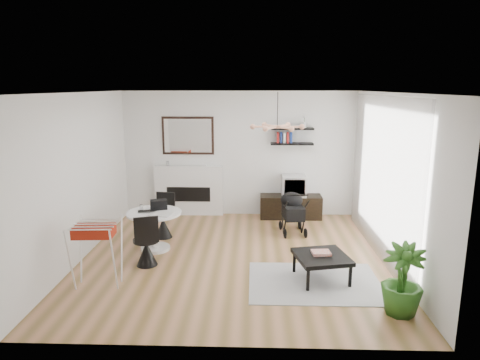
{
  "coord_description": "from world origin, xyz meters",
  "views": [
    {
      "loc": [
        0.32,
        -6.67,
        2.8
      ],
      "look_at": [
        0.09,
        0.4,
        1.24
      ],
      "focal_mm": 32.0,
      "sensor_mm": 36.0,
      "label": 1
    }
  ],
  "objects_px": {
    "tv_console": "(291,207)",
    "drying_rack": "(97,253)",
    "crt_tv": "(294,186)",
    "potted_plant": "(402,280)",
    "coffee_table": "(322,258)",
    "dining_table": "(154,225)",
    "stroller": "(293,214)",
    "fireplace": "(189,184)"
  },
  "relations": [
    {
      "from": "crt_tv",
      "to": "potted_plant",
      "type": "relative_size",
      "value": 0.56
    },
    {
      "from": "crt_tv",
      "to": "stroller",
      "type": "xyz_separation_m",
      "value": [
        -0.1,
        -0.96,
        -0.34
      ]
    },
    {
      "from": "tv_console",
      "to": "crt_tv",
      "type": "height_order",
      "value": "crt_tv"
    },
    {
      "from": "tv_console",
      "to": "drying_rack",
      "type": "distance_m",
      "value": 4.51
    },
    {
      "from": "fireplace",
      "to": "crt_tv",
      "type": "bearing_deg",
      "value": -4.15
    },
    {
      "from": "tv_console",
      "to": "drying_rack",
      "type": "height_order",
      "value": "drying_rack"
    },
    {
      "from": "fireplace",
      "to": "tv_console",
      "type": "xyz_separation_m",
      "value": [
        2.23,
        -0.16,
        -0.44
      ]
    },
    {
      "from": "dining_table",
      "to": "stroller",
      "type": "bearing_deg",
      "value": 21.79
    },
    {
      "from": "potted_plant",
      "to": "stroller",
      "type": "bearing_deg",
      "value": 109.84
    },
    {
      "from": "drying_rack",
      "to": "tv_console",
      "type": "bearing_deg",
      "value": 44.15
    },
    {
      "from": "coffee_table",
      "to": "fireplace",
      "type": "bearing_deg",
      "value": 127.03
    },
    {
      "from": "coffee_table",
      "to": "crt_tv",
      "type": "bearing_deg",
      "value": 92.63
    },
    {
      "from": "tv_console",
      "to": "potted_plant",
      "type": "bearing_deg",
      "value": -75.31
    },
    {
      "from": "coffee_table",
      "to": "drying_rack",
      "type": "bearing_deg",
      "value": -174.75
    },
    {
      "from": "crt_tv",
      "to": "drying_rack",
      "type": "height_order",
      "value": "drying_rack"
    },
    {
      "from": "dining_table",
      "to": "fireplace",
      "type": "bearing_deg",
      "value": 82.3
    },
    {
      "from": "coffee_table",
      "to": "dining_table",
      "type": "bearing_deg",
      "value": 157.9
    },
    {
      "from": "tv_console",
      "to": "stroller",
      "type": "height_order",
      "value": "stroller"
    },
    {
      "from": "dining_table",
      "to": "potted_plant",
      "type": "xyz_separation_m",
      "value": [
        3.56,
        -2.03,
        0.0
      ]
    },
    {
      "from": "drying_rack",
      "to": "dining_table",
      "type": "bearing_deg",
      "value": 66.54
    },
    {
      "from": "crt_tv",
      "to": "drying_rack",
      "type": "bearing_deg",
      "value": -132.53
    },
    {
      "from": "tv_console",
      "to": "dining_table",
      "type": "bearing_deg",
      "value": -142.17
    },
    {
      "from": "crt_tv",
      "to": "dining_table",
      "type": "height_order",
      "value": "crt_tv"
    },
    {
      "from": "crt_tv",
      "to": "coffee_table",
      "type": "bearing_deg",
      "value": -87.37
    },
    {
      "from": "dining_table",
      "to": "stroller",
      "type": "height_order",
      "value": "stroller"
    },
    {
      "from": "tv_console",
      "to": "dining_table",
      "type": "height_order",
      "value": "dining_table"
    },
    {
      "from": "tv_console",
      "to": "drying_rack",
      "type": "bearing_deg",
      "value": -131.96
    },
    {
      "from": "tv_console",
      "to": "drying_rack",
      "type": "xyz_separation_m",
      "value": [
        -3.01,
        -3.35,
        0.25
      ]
    },
    {
      "from": "tv_console",
      "to": "stroller",
      "type": "distance_m",
      "value": 0.97
    },
    {
      "from": "coffee_table",
      "to": "potted_plant",
      "type": "distance_m",
      "value": 1.26
    },
    {
      "from": "fireplace",
      "to": "coffee_table",
      "type": "distance_m",
      "value": 4.04
    },
    {
      "from": "tv_console",
      "to": "dining_table",
      "type": "distance_m",
      "value": 3.19
    },
    {
      "from": "coffee_table",
      "to": "potted_plant",
      "type": "xyz_separation_m",
      "value": [
        0.85,
        -0.93,
        0.11
      ]
    },
    {
      "from": "tv_console",
      "to": "crt_tv",
      "type": "bearing_deg",
      "value": -3.25
    },
    {
      "from": "fireplace",
      "to": "crt_tv",
      "type": "relative_size",
      "value": 4.26
    },
    {
      "from": "potted_plant",
      "to": "coffee_table",
      "type": "bearing_deg",
      "value": 132.36
    },
    {
      "from": "dining_table",
      "to": "coffee_table",
      "type": "bearing_deg",
      "value": -22.1
    },
    {
      "from": "stroller",
      "to": "dining_table",
      "type": "bearing_deg",
      "value": -164.99
    },
    {
      "from": "potted_plant",
      "to": "crt_tv",
      "type": "bearing_deg",
      "value": 103.93
    },
    {
      "from": "coffee_table",
      "to": "tv_console",
      "type": "bearing_deg",
      "value": 93.71
    },
    {
      "from": "tv_console",
      "to": "fireplace",
      "type": "bearing_deg",
      "value": 175.83
    },
    {
      "from": "crt_tv",
      "to": "potted_plant",
      "type": "height_order",
      "value": "crt_tv"
    }
  ]
}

